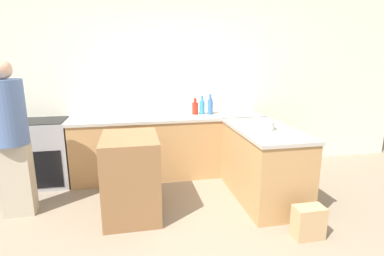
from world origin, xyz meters
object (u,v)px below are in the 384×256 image
object	(u,v)px
range_oven	(42,153)
water_bottle_blue	(210,106)
wine_bottle_dark	(211,107)
paper_bag	(308,222)
person_by_range	(11,135)
mixing_bowl	(261,125)
dish_soap_bottle	(202,107)
island_table	(131,176)
hot_sauce_bottle	(195,108)

from	to	relation	value
range_oven	water_bottle_blue	world-z (taller)	water_bottle_blue
wine_bottle_dark	paper_bag	size ratio (longest dim) A/B	0.71
range_oven	person_by_range	bearing A→B (deg)	-92.98
range_oven	mixing_bowl	size ratio (longest dim) A/B	3.06
water_bottle_blue	dish_soap_bottle	bearing A→B (deg)	158.45
mixing_bowl	paper_bag	distance (m)	1.18
wine_bottle_dark	island_table	bearing A→B (deg)	-135.45
paper_bag	water_bottle_blue	bearing A→B (deg)	104.55
island_table	water_bottle_blue	size ratio (longest dim) A/B	3.03
range_oven	person_by_range	world-z (taller)	person_by_range
island_table	water_bottle_blue	bearing A→B (deg)	43.21
person_by_range	island_table	bearing A→B (deg)	-11.48
dish_soap_bottle	person_by_range	size ratio (longest dim) A/B	0.16
mixing_bowl	dish_soap_bottle	world-z (taller)	dish_soap_bottle
island_table	hot_sauce_bottle	bearing A→B (deg)	50.18
wine_bottle_dark	hot_sauce_bottle	xyz separation A→B (m)	(-0.25, -0.04, 0.00)
island_table	water_bottle_blue	world-z (taller)	water_bottle_blue
paper_bag	mixing_bowl	bearing A→B (deg)	99.36
island_table	wine_bottle_dark	bearing A→B (deg)	44.55
person_by_range	wine_bottle_dark	bearing A→B (deg)	21.12
mixing_bowl	person_by_range	xyz separation A→B (m)	(-2.77, 0.18, -0.02)
wine_bottle_dark	person_by_range	distance (m)	2.63
island_table	paper_bag	world-z (taller)	island_table
hot_sauce_bottle	island_table	bearing A→B (deg)	-129.82
island_table	paper_bag	distance (m)	1.89
water_bottle_blue	island_table	bearing A→B (deg)	-136.79
range_oven	water_bottle_blue	size ratio (longest dim) A/B	3.04
hot_sauce_bottle	person_by_range	world-z (taller)	person_by_range
range_oven	dish_soap_bottle	distance (m)	2.33
island_table	person_by_range	bearing A→B (deg)	168.52
island_table	person_by_range	size ratio (longest dim) A/B	0.53
wine_bottle_dark	mixing_bowl	bearing A→B (deg)	-74.13
hot_sauce_bottle	water_bottle_blue	xyz separation A→B (m)	(0.22, -0.04, 0.02)
range_oven	wine_bottle_dark	bearing A→B (deg)	3.10
wine_bottle_dark	hot_sauce_bottle	size ratio (longest dim) A/B	0.95
water_bottle_blue	paper_bag	bearing A→B (deg)	-75.45
mixing_bowl	hot_sauce_bottle	bearing A→B (deg)	117.84
range_oven	water_bottle_blue	distance (m)	2.44
person_by_range	paper_bag	xyz separation A→B (m)	(2.92, -1.06, -0.76)
wine_bottle_dark	paper_bag	world-z (taller)	wine_bottle_dark
dish_soap_bottle	wine_bottle_dark	bearing A→B (deg)	15.27
water_bottle_blue	dish_soap_bottle	world-z (taller)	water_bottle_blue
range_oven	hot_sauce_bottle	distance (m)	2.23
person_by_range	paper_bag	size ratio (longest dim) A/B	5.26
island_table	person_by_range	world-z (taller)	person_by_range
wine_bottle_dark	dish_soap_bottle	world-z (taller)	dish_soap_bottle
mixing_bowl	hot_sauce_bottle	size ratio (longest dim) A/B	1.23
person_by_range	range_oven	bearing A→B (deg)	87.02
range_oven	hot_sauce_bottle	size ratio (longest dim) A/B	3.75
mixing_bowl	wine_bottle_dark	distance (m)	1.18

